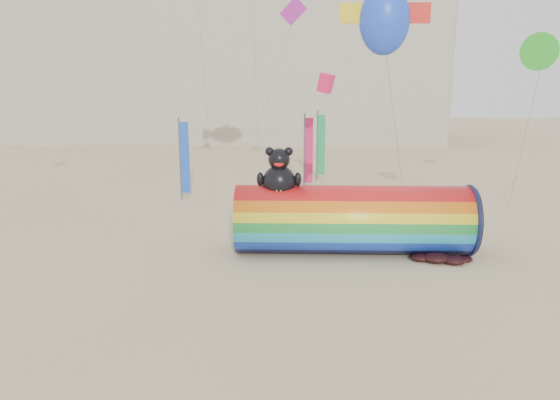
{
  "coord_description": "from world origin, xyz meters",
  "views": [
    {
      "loc": [
        1.13,
        -21.8,
        7.77
      ],
      "look_at": [
        0.5,
        1.5,
        2.4
      ],
      "focal_mm": 35.0,
      "sensor_mm": 36.0,
      "label": 1
    }
  ],
  "objects_px": {
    "hotel_building": "(186,53)",
    "kite_handler": "(415,238)",
    "fabric_bundle": "(441,258)",
    "windsock_assembly": "(353,218)"
  },
  "relations": [
    {
      "from": "fabric_bundle",
      "to": "hotel_building",
      "type": "bearing_deg",
      "value": 113.01
    },
    {
      "from": "windsock_assembly",
      "to": "fabric_bundle",
      "type": "relative_size",
      "value": 3.98
    },
    {
      "from": "windsock_assembly",
      "to": "kite_handler",
      "type": "relative_size",
      "value": 6.92
    },
    {
      "from": "windsock_assembly",
      "to": "fabric_bundle",
      "type": "height_order",
      "value": "windsock_assembly"
    },
    {
      "from": "hotel_building",
      "to": "fabric_bundle",
      "type": "bearing_deg",
      "value": -66.99
    },
    {
      "from": "hotel_building",
      "to": "kite_handler",
      "type": "relative_size",
      "value": 40.17
    },
    {
      "from": "hotel_building",
      "to": "fabric_bundle",
      "type": "xyz_separation_m",
      "value": [
        19.37,
        -45.6,
        -10.14
      ]
    },
    {
      "from": "hotel_building",
      "to": "kite_handler",
      "type": "height_order",
      "value": "hotel_building"
    },
    {
      "from": "fabric_bundle",
      "to": "windsock_assembly",
      "type": "bearing_deg",
      "value": 161.27
    },
    {
      "from": "kite_handler",
      "to": "fabric_bundle",
      "type": "height_order",
      "value": "kite_handler"
    }
  ]
}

